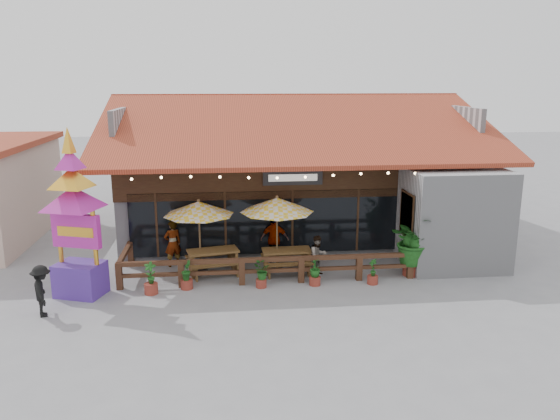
{
  "coord_description": "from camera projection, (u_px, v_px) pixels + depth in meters",
  "views": [
    {
      "loc": [
        -3.07,
        -17.75,
        6.7
      ],
      "look_at": [
        -1.0,
        1.5,
        2.06
      ],
      "focal_mm": 35.0,
      "sensor_mm": 36.0,
      "label": 1
    }
  ],
  "objects": [
    {
      "name": "patio_railing",
      "position": [
        249.0,
        264.0,
        18.41
      ],
      "size": [
        10.0,
        2.6,
        0.92
      ],
      "color": "#492D1A",
      "rests_on": "ground"
    },
    {
      "name": "pedestrian",
      "position": [
        42.0,
        291.0,
        15.7
      ],
      "size": [
        0.85,
        1.12,
        1.53
      ],
      "primitive_type": "imported",
      "rotation": [
        0.0,
        0.0,
        1.89
      ],
      "color": "black",
      "rests_on": "ground"
    },
    {
      "name": "planter_c",
      "position": [
        261.0,
        273.0,
        17.94
      ],
      "size": [
        0.66,
        0.62,
        0.87
      ],
      "color": "maroon",
      "rests_on": "ground"
    },
    {
      "name": "diner_c",
      "position": [
        275.0,
        239.0,
        20.35
      ],
      "size": [
        1.11,
        0.61,
        1.79
      ],
      "primitive_type": "imported",
      "rotation": [
        0.0,
        0.0,
        2.97
      ],
      "color": "#362311",
      "rests_on": "ground"
    },
    {
      "name": "umbrella_right",
      "position": [
        277.0,
        205.0,
        19.05
      ],
      "size": [
        2.72,
        2.72,
        2.77
      ],
      "color": "brown",
      "rests_on": "ground"
    },
    {
      "name": "planter_d",
      "position": [
        315.0,
        272.0,
        18.14
      ],
      "size": [
        0.49,
        0.49,
        0.92
      ],
      "color": "maroon",
      "rests_on": "ground"
    },
    {
      "name": "planter_b",
      "position": [
        186.0,
        276.0,
        17.82
      ],
      "size": [
        0.39,
        0.41,
        0.97
      ],
      "color": "maroon",
      "rests_on": "ground"
    },
    {
      "name": "planter_a",
      "position": [
        151.0,
        281.0,
        17.4
      ],
      "size": [
        0.44,
        0.44,
        1.07
      ],
      "color": "maroon",
      "rests_on": "ground"
    },
    {
      "name": "ground",
      "position": [
        313.0,
        276.0,
        19.04
      ],
      "size": [
        100.0,
        100.0,
        0.0
      ],
      "primitive_type": "plane",
      "color": "gray",
      "rests_on": "ground"
    },
    {
      "name": "restaurant_building",
      "position": [
        296.0,
        180.0,
        24.95
      ],
      "size": [
        15.5,
        14.73,
        6.09
      ],
      "color": "#AEAFB4",
      "rests_on": "ground"
    },
    {
      "name": "planter_e",
      "position": [
        373.0,
        273.0,
        18.26
      ],
      "size": [
        0.36,
        0.36,
        0.88
      ],
      "color": "maroon",
      "rests_on": "ground"
    },
    {
      "name": "thai_sign_tower",
      "position": [
        74.0,
        202.0,
        16.73
      ],
      "size": [
        2.7,
        2.7,
        5.74
      ],
      "color": "#4D2997",
      "rests_on": "ground"
    },
    {
      "name": "diner_a",
      "position": [
        173.0,
        244.0,
        19.9
      ],
      "size": [
        0.75,
        0.64,
        1.73
      ],
      "primitive_type": "imported",
      "rotation": [
        0.0,
        0.0,
        3.56
      ],
      "color": "#362311",
      "rests_on": "ground"
    },
    {
      "name": "umbrella_left",
      "position": [
        199.0,
        208.0,
        19.05
      ],
      "size": [
        2.96,
        2.96,
        2.65
      ],
      "color": "brown",
      "rests_on": "ground"
    },
    {
      "name": "diner_b",
      "position": [
        318.0,
        256.0,
        19.02
      ],
      "size": [
        0.86,
        0.79,
        1.43
      ],
      "primitive_type": "imported",
      "rotation": [
        0.0,
        0.0,
        0.45
      ],
      "color": "#362311",
      "rests_on": "ground"
    },
    {
      "name": "picnic_table_left",
      "position": [
        213.0,
        257.0,
        19.27
      ],
      "size": [
        2.05,
        1.86,
        0.85
      ],
      "color": "brown",
      "rests_on": "ground"
    },
    {
      "name": "picnic_table_right",
      "position": [
        287.0,
        257.0,
        19.39
      ],
      "size": [
        1.76,
        1.53,
        0.83
      ],
      "color": "brown",
      "rests_on": "ground"
    },
    {
      "name": "tropical_plant",
      "position": [
        413.0,
        242.0,
        18.88
      ],
      "size": [
        2.01,
        1.94,
        2.14
      ],
      "color": "maroon",
      "rests_on": "ground"
    }
  ]
}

